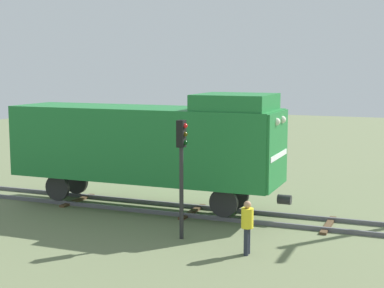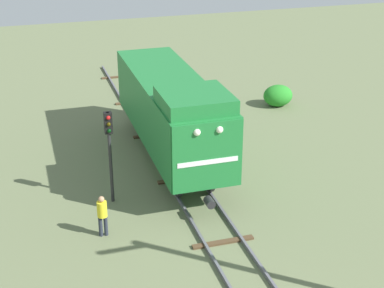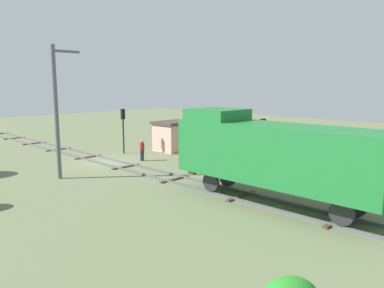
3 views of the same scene
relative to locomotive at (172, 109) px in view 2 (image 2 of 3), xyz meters
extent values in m
cube|color=#4C3823|center=(0.00, -7.25, -2.73)|extent=(2.40, 0.24, 0.09)
cube|color=#4C3823|center=(0.00, -1.91, -2.73)|extent=(2.40, 0.24, 0.09)
cube|color=#4C3823|center=(0.00, 3.43, -2.73)|extent=(2.40, 0.24, 0.09)
cube|color=#4C3823|center=(0.00, 8.78, -2.73)|extent=(2.40, 0.24, 0.09)
cube|color=#4C3823|center=(0.00, 14.12, -2.73)|extent=(2.40, 0.24, 0.09)
cube|color=#1E7233|center=(0.00, 0.24, -0.06)|extent=(2.90, 11.00, 2.90)
cube|color=#1E7233|center=(0.00, -3.66, 1.69)|extent=(2.75, 2.80, 0.60)
cube|color=#1E7233|center=(0.00, -5.31, -0.06)|extent=(2.84, 0.10, 2.84)
cube|color=white|center=(0.00, -5.35, -0.26)|extent=(2.46, 0.06, 0.20)
sphere|color=white|center=(-0.45, -5.36, 1.04)|extent=(0.28, 0.28, 0.28)
sphere|color=white|center=(0.45, -5.36, 1.04)|extent=(0.28, 0.28, 0.28)
cylinder|color=#262628|center=(0.00, -5.61, -1.91)|extent=(0.36, 0.50, 0.36)
cylinder|color=#262628|center=(-0.72, -3.46, -2.06)|extent=(0.18, 1.10, 1.10)
cylinder|color=#262628|center=(0.72, -3.46, -2.06)|extent=(0.18, 1.10, 1.10)
cylinder|color=#262628|center=(-0.72, 3.94, -2.06)|extent=(0.18, 1.10, 1.10)
cylinder|color=#262628|center=(0.72, 3.94, -2.06)|extent=(0.18, 1.10, 1.10)
cylinder|color=#262628|center=(-3.40, -2.88, -0.76)|extent=(0.14, 0.14, 4.03)
cube|color=black|center=(-3.40, -2.88, 0.81)|extent=(0.32, 0.24, 0.90)
sphere|color=red|center=(-3.40, -3.02, 1.08)|extent=(0.16, 0.16, 0.16)
sphere|color=#3C3306|center=(-3.40, -3.02, 0.80)|extent=(0.16, 0.16, 0.16)
sphere|color=black|center=(-3.40, -3.02, 0.52)|extent=(0.16, 0.16, 0.16)
cylinder|color=#262B38|center=(-4.30, -5.41, -2.35)|extent=(0.15, 0.15, 0.85)
cylinder|color=#262B38|center=(-4.10, -5.41, -2.35)|extent=(0.15, 0.15, 0.85)
cylinder|color=yellow|center=(-4.20, -5.41, -1.61)|extent=(0.38, 0.38, 0.62)
sphere|color=tan|center=(-4.20, -5.41, -1.19)|extent=(0.23, 0.23, 0.23)
ellipsoid|color=#268326|center=(8.15, 5.74, -2.12)|extent=(1.79, 1.46, 1.30)
camera|label=1|loc=(-21.19, -10.39, 3.04)|focal=55.00mm
camera|label=2|loc=(-6.55, -24.72, 9.63)|focal=55.00mm
camera|label=3|loc=(16.07, 10.00, 3.36)|focal=35.00mm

